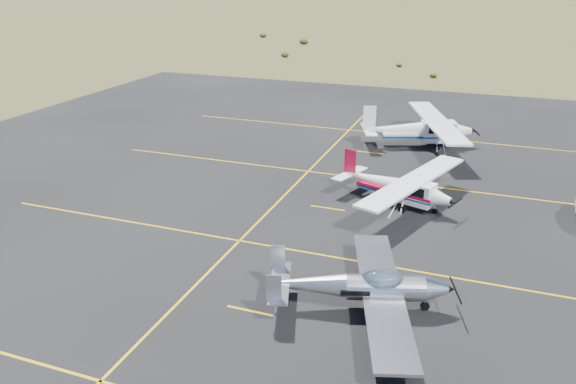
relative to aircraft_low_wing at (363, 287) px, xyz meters
The scene contains 5 objects.
ground 2.39m from the aircraft_low_wing, 123.96° to the left, with size 1600.00×1600.00×0.00m, color #383D1C.
apron 8.93m from the aircraft_low_wing, 97.80° to the left, with size 72.00×72.00×0.02m, color black.
aircraft_low_wing is the anchor object (origin of this frame).
aircraft_cessna 11.33m from the aircraft_low_wing, 93.57° to the left, with size 7.21×10.30×2.64m.
aircraft_plain 23.12m from the aircraft_low_wing, 92.70° to the left, with size 8.78×12.26×3.16m.
Camera 1 is at (5.06, -20.88, 12.85)m, focal length 35.00 mm.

